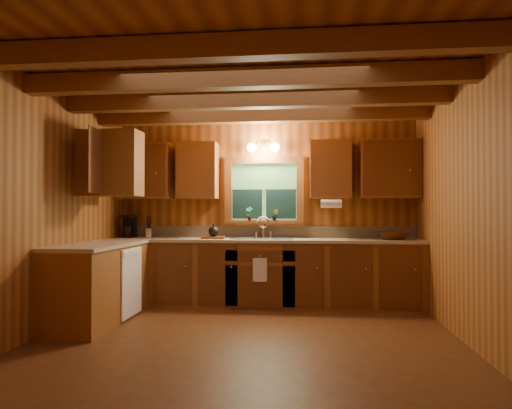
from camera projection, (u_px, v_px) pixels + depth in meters
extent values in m
plane|color=#542D14|center=(247.00, 338.00, 4.55)|extent=(4.20, 4.20, 0.00)
plane|color=brown|center=(248.00, 80.00, 4.59)|extent=(4.20, 4.20, 0.00)
plane|color=brown|center=(264.00, 209.00, 6.46)|extent=(4.20, 0.00, 4.20)
plane|color=brown|center=(207.00, 206.00, 2.68)|extent=(4.20, 0.00, 4.20)
plane|color=brown|center=(50.00, 208.00, 4.79)|extent=(0.00, 3.80, 3.80)
plane|color=brown|center=(465.00, 208.00, 4.34)|extent=(0.00, 3.80, 3.80)
cube|color=brown|center=(228.00, 48.00, 3.39)|extent=(4.20, 0.14, 0.18)
cube|color=brown|center=(242.00, 79.00, 4.19)|extent=(4.20, 0.14, 0.18)
cube|color=brown|center=(252.00, 100.00, 4.98)|extent=(4.20, 0.14, 0.18)
cube|color=brown|center=(259.00, 115.00, 5.78)|extent=(4.20, 0.14, 0.18)
cube|color=brown|center=(262.00, 274.00, 6.13)|extent=(4.20, 0.62, 0.86)
cube|color=brown|center=(98.00, 284.00, 5.22)|extent=(0.62, 1.60, 0.86)
cube|color=tan|center=(262.00, 240.00, 6.14)|extent=(4.20, 0.66, 0.04)
cube|color=tan|center=(99.00, 245.00, 5.23)|extent=(0.64, 1.60, 0.04)
cube|color=tan|center=(264.00, 232.00, 6.44)|extent=(4.20, 0.02, 0.16)
cube|color=white|center=(132.00, 282.00, 5.39)|extent=(0.02, 0.60, 0.80)
cube|color=brown|center=(144.00, 171.00, 6.48)|extent=(0.78, 0.34, 0.78)
cube|color=brown|center=(198.00, 171.00, 6.39)|extent=(0.55, 0.34, 0.78)
cube|color=brown|center=(330.00, 170.00, 6.20)|extent=(0.55, 0.34, 0.78)
cube|color=brown|center=(389.00, 169.00, 6.11)|extent=(0.78, 0.34, 0.78)
cube|color=brown|center=(95.00, 164.00, 5.46)|extent=(0.34, 1.10, 0.78)
cube|color=brown|center=(264.00, 160.00, 6.43)|extent=(1.12, 0.08, 0.10)
cube|color=brown|center=(264.00, 223.00, 6.41)|extent=(1.12, 0.08, 0.10)
cube|color=brown|center=(228.00, 192.00, 6.47)|extent=(0.10, 0.08, 0.80)
cube|color=brown|center=(300.00, 191.00, 6.37)|extent=(0.10, 0.08, 0.80)
cube|color=#417C34|center=(264.00, 192.00, 6.45)|extent=(0.92, 0.01, 0.80)
cube|color=#0F282A|center=(247.00, 204.00, 6.45)|extent=(0.42, 0.02, 0.42)
cube|color=#0F282A|center=(281.00, 204.00, 6.40)|extent=(0.42, 0.02, 0.42)
cylinder|color=black|center=(264.00, 190.00, 6.43)|extent=(0.92, 0.01, 0.01)
cube|color=brown|center=(264.00, 222.00, 6.37)|extent=(1.06, 0.14, 0.04)
cylinder|color=black|center=(264.00, 144.00, 6.43)|extent=(0.08, 0.03, 0.08)
cylinder|color=black|center=(256.00, 143.00, 6.38)|extent=(0.09, 0.17, 0.08)
cylinder|color=black|center=(271.00, 143.00, 6.36)|extent=(0.09, 0.17, 0.08)
sphere|color=#FFE0A5|center=(252.00, 147.00, 6.33)|extent=(0.13, 0.13, 0.13)
sphere|color=#FFE0A5|center=(275.00, 147.00, 6.29)|extent=(0.13, 0.13, 0.13)
cylinder|color=white|center=(331.00, 204.00, 5.99)|extent=(0.27, 0.11, 0.11)
cube|color=white|center=(260.00, 270.00, 5.81)|extent=(0.18, 0.01, 0.30)
cube|color=silver|center=(262.00, 238.00, 6.15)|extent=(0.82, 0.48, 0.02)
cube|color=#262628|center=(248.00, 243.00, 6.17)|extent=(0.34, 0.40, 0.14)
cube|color=#262628|center=(276.00, 243.00, 6.13)|extent=(0.34, 0.40, 0.14)
cylinder|color=silver|center=(263.00, 230.00, 6.33)|extent=(0.04, 0.04, 0.22)
torus|color=silver|center=(263.00, 222.00, 6.27)|extent=(0.16, 0.02, 0.16)
cube|color=black|center=(128.00, 236.00, 6.42)|extent=(0.18, 0.22, 0.03)
cube|color=black|center=(130.00, 225.00, 6.49)|extent=(0.18, 0.08, 0.30)
cube|color=black|center=(128.00, 216.00, 6.41)|extent=(0.18, 0.20, 0.04)
cylinder|color=black|center=(127.00, 231.00, 6.39)|extent=(0.11, 0.11, 0.13)
cylinder|color=silver|center=(148.00, 233.00, 6.39)|extent=(0.11, 0.11, 0.13)
cylinder|color=black|center=(147.00, 223.00, 6.38)|extent=(0.03, 0.03, 0.19)
cylinder|color=black|center=(148.00, 223.00, 6.39)|extent=(0.01, 0.01, 0.19)
cylinder|color=black|center=(150.00, 223.00, 6.40)|extent=(0.03, 0.03, 0.19)
cylinder|color=black|center=(150.00, 223.00, 6.40)|extent=(0.04, 0.05, 0.19)
cube|color=#592E13|center=(213.00, 238.00, 6.16)|extent=(0.32, 0.24, 0.03)
sphere|color=black|center=(213.00, 231.00, 6.16)|extent=(0.14, 0.14, 0.14)
cylinder|color=black|center=(214.00, 225.00, 6.16)|extent=(0.02, 0.02, 0.04)
imported|color=#48230C|center=(393.00, 236.00, 5.94)|extent=(0.50, 0.50, 0.10)
imported|color=#592E13|center=(249.00, 214.00, 6.36)|extent=(0.12, 0.10, 0.20)
imported|color=#592E13|center=(275.00, 215.00, 6.35)|extent=(0.10, 0.08, 0.16)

